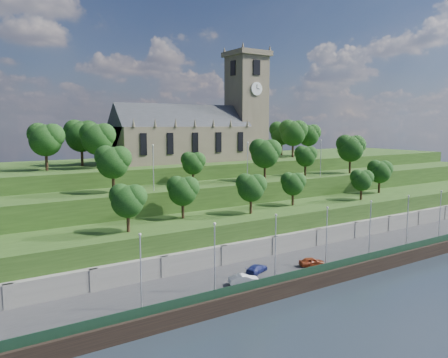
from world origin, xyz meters
TOP-DOWN VIEW (x-y plane):
  - ground at (0.00, 0.00)m, footprint 320.00×320.00m
  - promenade at (0.00, 6.00)m, footprint 160.00×12.00m
  - quay_wall at (0.00, -0.05)m, footprint 160.00×0.50m
  - fence at (0.00, 0.60)m, footprint 160.00×0.10m
  - retaining_wall at (0.00, 11.97)m, footprint 160.00×2.10m
  - embankment_lower at (0.00, 18.00)m, footprint 160.00×12.00m
  - embankment_upper at (0.00, 29.00)m, footprint 160.00×10.00m
  - hilltop at (0.00, 50.00)m, footprint 160.00×32.00m
  - church at (0.79, 45.98)m, footprint 38.60×12.35m
  - trees_lower at (1.35, 18.13)m, footprint 66.46×8.89m
  - trees_upper at (6.53, 27.77)m, footprint 63.48×8.17m
  - trees_hilltop at (1.22, 44.49)m, footprint 74.09×16.10m
  - lamp_posts_promenade at (-2.00, 2.50)m, footprint 60.36×0.36m
  - lamp_posts_upper at (0.00, 26.00)m, footprint 40.36×0.36m
  - car_left at (-4.01, 3.45)m, footprint 4.21×2.80m
  - car_middle at (-17.23, 2.70)m, footprint 4.42×2.75m
  - car_right at (-12.88, 5.60)m, footprint 4.49×3.17m

SIDE VIEW (x-z plane):
  - ground at x=0.00m, z-range 0.00..0.00m
  - promenade at x=0.00m, z-range 0.00..2.00m
  - quay_wall at x=0.00m, z-range 0.00..2.20m
  - retaining_wall at x=0.00m, z-range 0.00..5.00m
  - fence at x=0.00m, z-range 2.00..3.20m
  - car_right at x=-12.88m, z-range 2.00..3.21m
  - car_left at x=-4.01m, z-range 2.00..3.33m
  - car_middle at x=-17.23m, z-range 2.00..3.37m
  - embankment_lower at x=0.00m, z-range 0.00..8.00m
  - embankment_upper at x=0.00m, z-range 0.00..12.00m
  - lamp_posts_promenade at x=-2.00m, z-range 2.63..11.83m
  - hilltop at x=0.00m, z-range 0.00..15.00m
  - trees_lower at x=1.35m, z-range 8.99..16.52m
  - lamp_posts_upper at x=0.00m, z-range 12.61..20.75m
  - trees_upper at x=6.53m, z-range 13.01..22.13m
  - trees_hilltop at x=1.22m, z-range 16.40..26.13m
  - church at x=0.79m, z-range 8.72..36.32m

